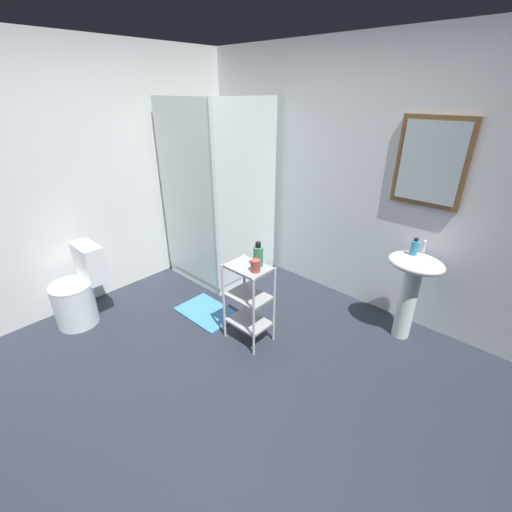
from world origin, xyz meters
The scene contains 12 objects.
ground_plane centered at (0.00, 0.00, -0.01)m, with size 4.20×4.20×0.02m, color #262B36.
wall_back centered at (0.01, 1.85, 1.25)m, with size 4.20×0.14×2.50m.
wall_left centered at (-1.85, 0.00, 1.25)m, with size 0.10×4.20×2.50m, color silver.
shower_stall centered at (-1.18, 1.18, 0.46)m, with size 0.92×0.92×2.00m.
pedestal_sink centered at (0.90, 1.52, 0.58)m, with size 0.46×0.37×0.81m.
sink_faucet centered at (0.90, 1.64, 0.86)m, with size 0.03×0.03×0.10m, color silver.
toilet centered at (-1.48, -0.37, 0.31)m, with size 0.37×0.49×0.76m.
storage_cart centered at (-0.10, 0.53, 0.44)m, with size 0.38×0.28×0.74m.
hand_soap_bottle centered at (0.86, 1.53, 0.88)m, with size 0.06×0.06×0.15m.
body_wash_bottle_green centered at (-0.05, 0.59, 0.83)m, with size 0.08×0.08×0.21m.
rinse_cup centered at (0.00, 0.51, 0.79)m, with size 0.08×0.08×0.10m, color #B24742.
bath_mat centered at (-0.69, 0.52, 0.01)m, with size 0.60×0.40×0.02m, color teal.
Camera 1 is at (1.65, -1.27, 2.06)m, focal length 24.16 mm.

